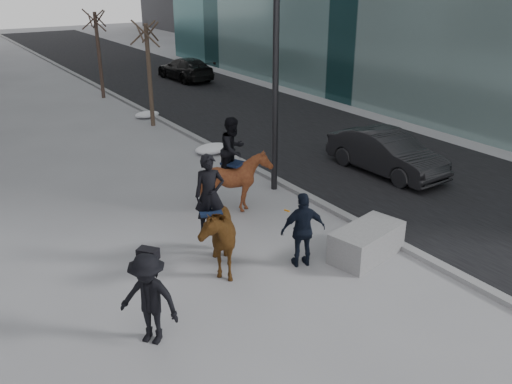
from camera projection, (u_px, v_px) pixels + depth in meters
ground at (285, 271)px, 12.06m from camera, size 120.00×120.00×0.00m
road at (280, 125)px, 23.34m from camera, size 8.00×90.00×0.01m
curb at (198, 139)px, 21.30m from camera, size 0.25×90.00×0.12m
planter at (367, 242)px, 12.56m from camera, size 2.00×1.30×0.74m
car_near at (386, 152)px, 17.67m from camera, size 1.62×4.27×1.39m
car_far at (185, 69)px, 32.69m from camera, size 2.08×4.68×1.33m
tree_near at (149, 70)px, 22.44m from camera, size 1.20×1.20×4.69m
tree_far at (99, 51)px, 27.47m from camera, size 1.20×1.20×4.77m
mounted_left at (213, 228)px, 11.87m from camera, size 1.58×2.23×2.63m
mounted_right at (236, 175)px, 14.72m from camera, size 1.90×1.99×2.64m
feeder at (303, 230)px, 12.01m from camera, size 1.11×1.01×1.75m
camera_crew at (149, 299)px, 9.48m from camera, size 1.21×1.30×1.75m
lamppost at (278, 19)px, 14.64m from camera, size 0.25×1.20×9.09m
snow_piles at (185, 134)px, 21.51m from camera, size 1.36×6.93×0.35m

